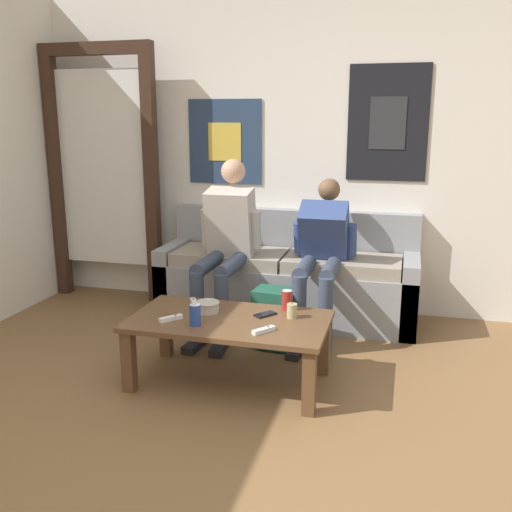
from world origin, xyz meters
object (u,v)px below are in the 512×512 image
drink_can_red (287,300)px  game_controller_near_right (171,318)px  person_seated_adult (226,240)px  pillar_candle (292,311)px  couch (287,280)px  cell_phone (265,314)px  game_controller_near_left (194,303)px  drink_can_blue (195,315)px  ceramic_bowl (208,306)px  coffee_table (229,329)px  person_seated_teen (322,251)px  game_controller_far_center (264,330)px  backpack (275,320)px

drink_can_red → game_controller_near_right: (-0.62, -0.36, -0.05)m
person_seated_adult → pillar_candle: (0.65, -0.76, -0.24)m
couch → cell_phone: 1.13m
couch → person_seated_adult: 0.66m
game_controller_near_left → drink_can_blue: bearing=-67.9°
pillar_candle → ceramic_bowl: bearing=-176.1°
coffee_table → person_seated_teen: bearing=66.7°
pillar_candle → drink_can_red: drink_can_red is taller
couch → ceramic_bowl: couch is taller
drink_can_red → game_controller_far_center: drink_can_red is taller
pillar_candle → drink_can_blue: drink_can_blue is taller
coffee_table → drink_can_red: drink_can_red is taller
backpack → game_controller_near_left: (-0.44, -0.40, 0.22)m
person_seated_teen → backpack: bearing=-127.8°
game_controller_near_left → game_controller_near_right: size_ratio=1.08×
ceramic_bowl → coffee_table: bearing=-25.3°
pillar_candle → game_controller_far_center: bearing=-110.9°
person_seated_teen → game_controller_far_center: size_ratio=8.27×
coffee_table → person_seated_teen: person_seated_teen is taller
pillar_candle → cell_phone: bearing=179.8°
drink_can_blue → game_controller_near_left: size_ratio=0.87×
backpack → game_controller_near_left: size_ratio=2.92×
couch → person_seated_teen: person_seated_teen is taller
couch → backpack: couch is taller
pillar_candle → cell_phone: size_ratio=0.66×
pillar_candle → drink_can_blue: (-0.51, -0.26, 0.02)m
game_controller_far_center → cell_phone: 0.28m
couch → cell_phone: bearing=-84.8°
game_controller_near_right → drink_can_red: bearing=30.3°
person_seated_adult → drink_can_red: person_seated_adult is taller
person_seated_teen → game_controller_near_left: size_ratio=7.86×
cell_phone → pillar_candle: bearing=-0.2°
pillar_candle → game_controller_near_left: bearing=173.0°
person_seated_adult → ceramic_bowl: bearing=-80.1°
person_seated_teen → game_controller_far_center: (-0.15, -1.09, -0.21)m
backpack → cell_phone: same height
coffee_table → cell_phone: cell_phone is taller
coffee_table → drink_can_blue: 0.25m
couch → game_controller_near_left: bearing=-110.3°
person_seated_teen → game_controller_near_left: 1.04m
drink_can_blue → person_seated_teen: bearing=62.8°
cell_phone → person_seated_adult: bearing=123.0°
ceramic_bowl → game_controller_near_right: bearing=-130.1°
couch → game_controller_near_right: couch is taller
person_seated_teen → couch: bearing=135.8°
person_seated_teen → game_controller_far_center: 1.12m
backpack → game_controller_near_left: game_controller_near_left is taller
person_seated_teen → pillar_candle: 0.84m
pillar_candle → game_controller_far_center: 0.29m
backpack → drink_can_blue: size_ratio=3.34×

